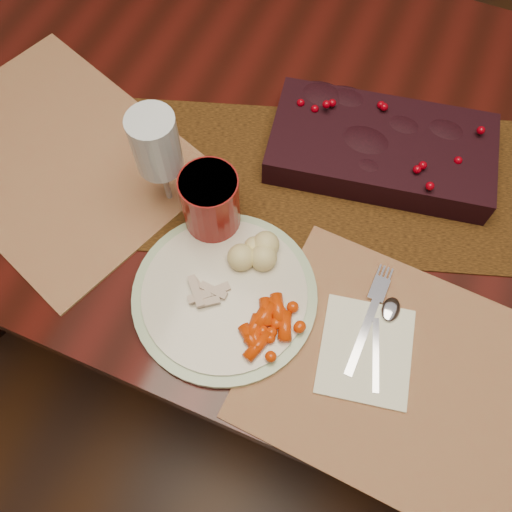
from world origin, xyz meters
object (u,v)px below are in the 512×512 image
at_px(baby_carrots, 265,327).
at_px(dining_table, 312,249).
at_px(dinner_plate, 225,294).
at_px(centerpiece, 382,145).
at_px(mashed_potatoes, 255,250).
at_px(placemat_main, 414,381).
at_px(napkin, 366,351).
at_px(wine_glass, 161,163).
at_px(red_cup, 211,204).
at_px(turkey_shreds, 206,294).

bearing_deg(baby_carrots, dining_table, 92.70).
bearing_deg(dinner_plate, centerpiece, 67.73).
distance_m(dinner_plate, mashed_potatoes, 0.08).
xyz_separation_m(placemat_main, napkin, (-0.08, 0.01, 0.00)).
height_order(placemat_main, wine_glass, wine_glass).
height_order(centerpiece, red_cup, red_cup).
bearing_deg(placemat_main, wine_glass, 166.52).
relative_size(dinner_plate, napkin, 1.86).
distance_m(dining_table, red_cup, 0.51).
relative_size(baby_carrots, mashed_potatoes, 1.26).
bearing_deg(dining_table, napkin, -62.46).
height_order(mashed_potatoes, wine_glass, wine_glass).
xyz_separation_m(mashed_potatoes, turkey_shreds, (-0.04, -0.09, -0.02)).
height_order(dining_table, baby_carrots, baby_carrots).
bearing_deg(mashed_potatoes, red_cup, 158.22).
xyz_separation_m(dining_table, dinner_plate, (-0.06, -0.32, 0.39)).
relative_size(dining_table, wine_glass, 8.86).
distance_m(placemat_main, napkin, 0.08).
bearing_deg(turkey_shreds, centerpiece, 65.48).
bearing_deg(centerpiece, red_cup, -132.24).
bearing_deg(mashed_potatoes, dining_table, 79.80).
xyz_separation_m(centerpiece, turkey_shreds, (-0.17, -0.36, -0.01)).
xyz_separation_m(turkey_shreds, red_cup, (-0.05, 0.13, 0.04)).
bearing_deg(placemat_main, dining_table, 129.86).
bearing_deg(mashed_potatoes, wine_glass, 163.21).
xyz_separation_m(dinner_plate, red_cup, (-0.07, 0.11, 0.05)).
relative_size(centerpiece, turkey_shreds, 5.52).
height_order(dining_table, turkey_shreds, turkey_shreds).
xyz_separation_m(red_cup, wine_glass, (-0.09, 0.02, 0.03)).
height_order(dinner_plate, turkey_shreds, turkey_shreds).
xyz_separation_m(baby_carrots, mashed_potatoes, (-0.06, 0.10, 0.01)).
xyz_separation_m(baby_carrots, napkin, (0.15, 0.03, -0.02)).
bearing_deg(turkey_shreds, baby_carrots, -7.53).
height_order(dining_table, napkin, napkin).
bearing_deg(mashed_potatoes, dinner_plate, -104.24).
distance_m(dining_table, wine_glass, 0.56).
bearing_deg(red_cup, mashed_potatoes, -21.78).
distance_m(baby_carrots, wine_glass, 0.30).
xyz_separation_m(centerpiece, placemat_main, (0.17, -0.36, -0.04)).
xyz_separation_m(dining_table, placemat_main, (0.25, -0.33, 0.38)).
bearing_deg(dining_table, mashed_potatoes, -100.20).
bearing_deg(napkin, baby_carrots, -179.38).
bearing_deg(wine_glass, centerpiece, 35.25).
height_order(centerpiece, napkin, centerpiece).
bearing_deg(red_cup, dinner_plate, -57.57).
relative_size(dinner_plate, mashed_potatoes, 3.45).
relative_size(centerpiece, baby_carrots, 3.59).
height_order(red_cup, wine_glass, wine_glass).
distance_m(baby_carrots, mashed_potatoes, 0.12).
bearing_deg(dinner_plate, placemat_main, -2.38).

